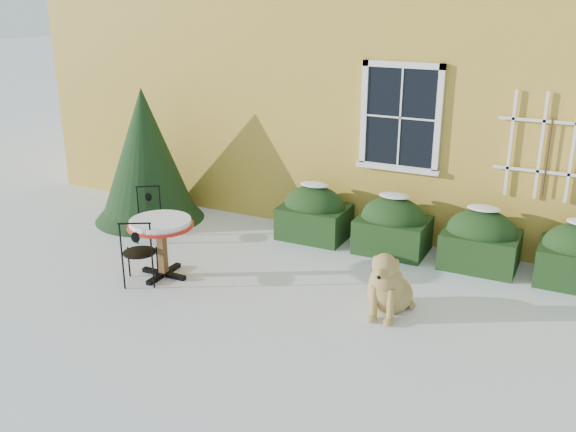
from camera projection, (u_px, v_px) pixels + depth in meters
The scene contains 8 objects.
ground at pixel (253, 307), 8.07m from camera, with size 80.00×80.00×0.00m, color white.
house at pixel (420, 19), 12.91m from camera, with size 12.40×8.40×6.40m.
hedge_row at pixel (436, 233), 9.40m from camera, with size 4.95×0.80×0.91m.
evergreen_shrub at pixel (147, 168), 10.89m from camera, with size 1.87×1.87×2.27m.
bistro_table at pixel (161, 229), 8.72m from camera, with size 0.90×0.90×0.83m.
patio_chair_near at pixel (139, 251), 8.57m from camera, with size 0.56×0.56×0.94m.
patio_chair_far at pixel (149, 214), 10.14m from camera, with size 0.51×0.51×0.84m.
dog at pixel (388, 287), 7.79m from camera, with size 0.60×1.00×0.89m.
Camera 1 is at (3.60, -6.27, 3.78)m, focal length 40.00 mm.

